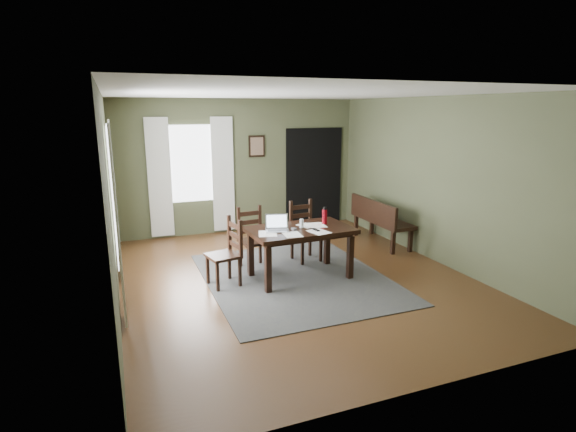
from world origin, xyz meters
name	(u,v)px	position (x,y,z in m)	size (l,w,h in m)	color
ground	(295,278)	(0.00, 0.00, -0.01)	(5.00, 6.00, 0.01)	#492C16
room_shell	(296,159)	(0.00, 0.00, 1.80)	(5.02, 6.02, 2.71)	#494E33
rug	(295,278)	(0.00, 0.00, 0.01)	(2.60, 3.20, 0.01)	#373737
dining_table	(300,234)	(0.08, 0.01, 0.68)	(1.57, 0.99, 0.76)	black
chair_end	(227,253)	(-1.02, 0.12, 0.48)	(0.50, 0.50, 0.98)	black
chair_back_left	(253,239)	(-0.45, 0.68, 0.48)	(0.47, 0.47, 0.97)	black
chair_back_right	(305,232)	(0.47, 0.74, 0.49)	(0.48, 0.49, 1.00)	black
bench	(379,217)	(2.14, 1.09, 0.51)	(0.49, 1.51, 0.85)	black
laptop	(277,226)	(-0.28, 0.02, 0.83)	(0.39, 0.34, 0.23)	#B7B7BC
computer_mouse	(294,229)	(-0.05, -0.07, 0.79)	(0.06, 0.10, 0.03)	#3F3F42
tv_remote	(316,230)	(0.24, -0.19, 0.78)	(0.04, 0.16, 0.02)	black
drinking_glass	(302,223)	(0.11, 0.02, 0.84)	(0.06, 0.06, 0.13)	silver
water_bottle	(325,216)	(0.52, 0.10, 0.90)	(0.10, 0.10, 0.27)	#A20C19
paper_a	(268,234)	(-0.47, -0.11, 0.78)	(0.25, 0.33, 0.00)	white
paper_b	(319,232)	(0.25, -0.28, 0.78)	(0.24, 0.32, 0.00)	white
paper_c	(306,226)	(0.23, 0.11, 0.77)	(0.21, 0.28, 0.00)	white
paper_d	(317,225)	(0.38, 0.07, 0.78)	(0.25, 0.32, 0.00)	white
paper_e	(292,235)	(-0.16, -0.28, 0.78)	(0.24, 0.31, 0.00)	white
window_left	(112,192)	(-2.47, 0.20, 1.45)	(0.01, 1.30, 1.70)	white
window_back	(191,164)	(-1.00, 2.97, 1.45)	(1.00, 0.01, 1.50)	white
curtain_left_near	(118,226)	(-2.44, -0.62, 1.20)	(0.03, 0.48, 2.30)	silver
curtain_left_far	(115,200)	(-2.44, 1.02, 1.20)	(0.03, 0.48, 2.30)	silver
curtain_back_left	(160,178)	(-1.62, 2.94, 1.20)	(0.44, 0.03, 2.30)	silver
curtain_back_right	(223,175)	(-0.38, 2.94, 1.20)	(0.44, 0.03, 2.30)	silver
framed_picture	(257,146)	(0.35, 2.97, 1.75)	(0.34, 0.03, 0.44)	black
doorway_back	(314,177)	(1.65, 2.97, 1.05)	(1.30, 0.03, 2.10)	black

